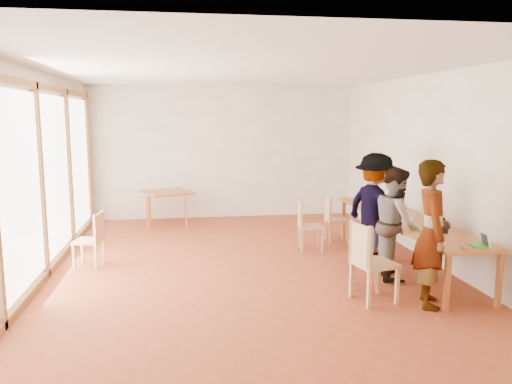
# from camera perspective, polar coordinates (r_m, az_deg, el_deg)

# --- Properties ---
(ground) EXTENTS (8.00, 8.00, 0.00)m
(ground) POSITION_cam_1_polar(r_m,az_deg,el_deg) (7.83, -1.16, -8.65)
(ground) COLOR #954024
(ground) RESTS_ON ground
(wall_back) EXTENTS (6.00, 0.10, 3.00)m
(wall_back) POSITION_cam_1_polar(r_m,az_deg,el_deg) (11.48, -3.76, 4.54)
(wall_back) COLOR white
(wall_back) RESTS_ON ground
(wall_front) EXTENTS (6.00, 0.10, 3.00)m
(wall_front) POSITION_cam_1_polar(r_m,az_deg,el_deg) (3.64, 6.92, -4.70)
(wall_front) COLOR white
(wall_front) RESTS_ON ground
(wall_right) EXTENTS (0.10, 8.00, 3.00)m
(wall_right) POSITION_cam_1_polar(r_m,az_deg,el_deg) (8.44, 19.47, 2.53)
(wall_right) COLOR white
(wall_right) RESTS_ON ground
(window_wall) EXTENTS (0.10, 8.00, 3.00)m
(window_wall) POSITION_cam_1_polar(r_m,az_deg,el_deg) (7.72, -23.56, 1.76)
(window_wall) COLOR white
(window_wall) RESTS_ON ground
(ceiling) EXTENTS (6.00, 8.00, 0.04)m
(ceiling) POSITION_cam_1_polar(r_m,az_deg,el_deg) (7.50, -1.24, 13.94)
(ceiling) COLOR white
(ceiling) RESTS_ON wall_back
(communal_table) EXTENTS (0.80, 4.00, 0.75)m
(communal_table) POSITION_cam_1_polar(r_m,az_deg,el_deg) (8.21, 16.57, -3.13)
(communal_table) COLOR #A35A24
(communal_table) RESTS_ON ground
(side_table) EXTENTS (0.90, 0.90, 0.75)m
(side_table) POSITION_cam_1_polar(r_m,az_deg,el_deg) (10.74, -10.13, -0.33)
(side_table) COLOR #A35A24
(side_table) RESTS_ON ground
(chair_near) EXTENTS (0.56, 0.56, 0.54)m
(chair_near) POSITION_cam_1_polar(r_m,az_deg,el_deg) (6.44, 12.63, -6.91)
(chair_near) COLOR tan
(chair_near) RESTS_ON ground
(chair_mid) EXTENTS (0.49, 0.49, 0.44)m
(chair_mid) POSITION_cam_1_polar(r_m,az_deg,el_deg) (6.94, 11.54, -6.72)
(chair_mid) COLOR tan
(chair_mid) RESTS_ON ground
(chair_far) EXTENTS (0.45, 0.45, 0.47)m
(chair_far) POSITION_cam_1_polar(r_m,az_deg,el_deg) (8.73, 5.66, -3.19)
(chair_far) COLOR tan
(chair_far) RESTS_ON ground
(chair_empty) EXTENTS (0.41, 0.41, 0.45)m
(chair_empty) POSITION_cam_1_polar(r_m,az_deg,el_deg) (9.40, 8.73, -2.53)
(chair_empty) COLOR tan
(chair_empty) RESTS_ON ground
(chair_spare) EXTENTS (0.47, 0.47, 0.46)m
(chair_spare) POSITION_cam_1_polar(r_m,az_deg,el_deg) (8.16, -18.06, -4.55)
(chair_spare) COLOR tan
(chair_spare) RESTS_ON ground
(person_near) EXTENTS (0.62, 0.77, 1.82)m
(person_near) POSITION_cam_1_polar(r_m,az_deg,el_deg) (6.49, 19.45, -4.50)
(person_near) COLOR gray
(person_near) RESTS_ON ground
(person_mid) EXTENTS (0.78, 0.91, 1.61)m
(person_mid) POSITION_cam_1_polar(r_m,az_deg,el_deg) (7.47, 15.73, -3.44)
(person_mid) COLOR gray
(person_mid) RESTS_ON ground
(person_far) EXTENTS (1.04, 1.30, 1.76)m
(person_far) POSITION_cam_1_polar(r_m,az_deg,el_deg) (8.17, 13.44, -1.80)
(person_far) COLOR gray
(person_far) RESTS_ON ground
(laptop_near) EXTENTS (0.21, 0.24, 0.18)m
(laptop_near) POSITION_cam_1_polar(r_m,az_deg,el_deg) (6.73, 24.42, -5.28)
(laptop_near) COLOR green
(laptop_near) RESTS_ON communal_table
(laptop_mid) EXTENTS (0.24, 0.27, 0.22)m
(laptop_mid) POSITION_cam_1_polar(r_m,az_deg,el_deg) (7.35, 19.16, -3.75)
(laptop_mid) COLOR green
(laptop_mid) RESTS_ON communal_table
(laptop_far) EXTENTS (0.28, 0.29, 0.20)m
(laptop_far) POSITION_cam_1_polar(r_m,az_deg,el_deg) (9.26, 13.92, -1.05)
(laptop_far) COLOR green
(laptop_far) RESTS_ON communal_table
(yellow_mug) EXTENTS (0.17, 0.17, 0.11)m
(yellow_mug) POSITION_cam_1_polar(r_m,az_deg,el_deg) (7.22, 19.31, -4.05)
(yellow_mug) COLOR #C18B19
(yellow_mug) RESTS_ON communal_table
(green_bottle) EXTENTS (0.07, 0.07, 0.28)m
(green_bottle) POSITION_cam_1_polar(r_m,az_deg,el_deg) (7.00, 19.84, -3.75)
(green_bottle) COLOR #1F6A21
(green_bottle) RESTS_ON communal_table
(clear_glass) EXTENTS (0.07, 0.07, 0.09)m
(clear_glass) POSITION_cam_1_polar(r_m,az_deg,el_deg) (7.87, 17.42, -2.98)
(clear_glass) COLOR silver
(clear_glass) RESTS_ON communal_table
(condiment_cup) EXTENTS (0.08, 0.08, 0.06)m
(condiment_cup) POSITION_cam_1_polar(r_m,az_deg,el_deg) (7.25, 19.45, -4.19)
(condiment_cup) COLOR white
(condiment_cup) RESTS_ON communal_table
(pink_phone) EXTENTS (0.05, 0.10, 0.01)m
(pink_phone) POSITION_cam_1_polar(r_m,az_deg,el_deg) (6.55, 22.75, -5.93)
(pink_phone) COLOR #BF3948
(pink_phone) RESTS_ON communal_table
(black_pouch) EXTENTS (0.16, 0.26, 0.09)m
(black_pouch) POSITION_cam_1_polar(r_m,az_deg,el_deg) (7.34, 20.06, -3.95)
(black_pouch) COLOR black
(black_pouch) RESTS_ON communal_table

